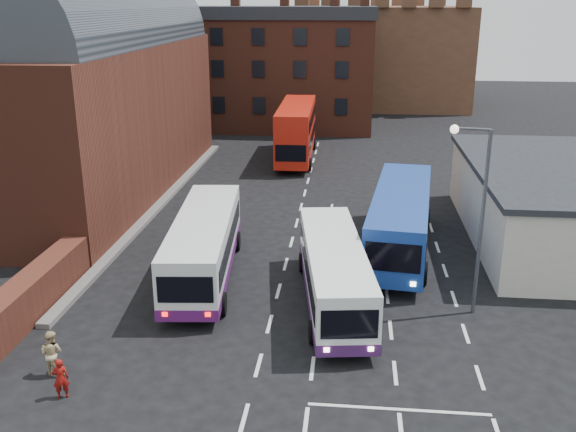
# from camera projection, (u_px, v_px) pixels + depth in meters

# --- Properties ---
(ground) EXTENTS (180.00, 180.00, 0.00)m
(ground) POSITION_uv_depth(u_px,v_px,m) (261.00, 354.00, 24.44)
(ground) COLOR black
(railway_station) EXTENTS (12.00, 28.00, 16.00)m
(railway_station) POSITION_uv_depth(u_px,v_px,m) (76.00, 81.00, 43.27)
(railway_station) COLOR #602B1E
(railway_station) RESTS_ON ground
(forecourt_wall) EXTENTS (1.20, 10.00, 1.80)m
(forecourt_wall) POSITION_uv_depth(u_px,v_px,m) (28.00, 298.00, 27.01)
(forecourt_wall) COLOR #602B1E
(forecourt_wall) RESTS_ON ground
(cream_building) EXTENTS (10.40, 16.40, 4.25)m
(cream_building) POSITION_uv_depth(u_px,v_px,m) (564.00, 203.00, 35.50)
(cream_building) COLOR beige
(cream_building) RESTS_ON ground
(brick_terrace) EXTENTS (22.00, 10.00, 11.00)m
(brick_terrace) POSITION_uv_depth(u_px,v_px,m) (266.00, 74.00, 66.60)
(brick_terrace) COLOR brown
(brick_terrace) RESTS_ON ground
(castle_keep) EXTENTS (22.00, 22.00, 12.00)m
(castle_keep) POSITION_uv_depth(u_px,v_px,m) (377.00, 54.00, 84.14)
(castle_keep) COLOR brown
(castle_keep) RESTS_ON ground
(bus_white_outbound) EXTENTS (3.62, 11.38, 3.05)m
(bus_white_outbound) POSITION_uv_depth(u_px,v_px,m) (204.00, 242.00, 30.69)
(bus_white_outbound) COLOR silver
(bus_white_outbound) RESTS_ON ground
(bus_white_inbound) EXTENTS (3.78, 10.64, 2.84)m
(bus_white_inbound) POSITION_uv_depth(u_px,v_px,m) (334.00, 269.00, 27.90)
(bus_white_inbound) COLOR white
(bus_white_inbound) RESTS_ON ground
(bus_blue) EXTENTS (4.23, 12.47, 3.33)m
(bus_blue) POSITION_uv_depth(u_px,v_px,m) (401.00, 217.00, 33.75)
(bus_blue) COLOR navy
(bus_blue) RESTS_ON ground
(bus_red_double) EXTENTS (3.08, 11.62, 4.63)m
(bus_red_double) POSITION_uv_depth(u_px,v_px,m) (296.00, 131.00, 53.33)
(bus_red_double) COLOR red
(bus_red_double) RESTS_ON ground
(street_lamp) EXTENTS (1.64, 0.48, 8.11)m
(street_lamp) POSITION_uv_depth(u_px,v_px,m) (476.00, 204.00, 26.19)
(street_lamp) COLOR #4D5157
(street_lamp) RESTS_ON ground
(pedestrian_red) EXTENTS (0.63, 0.52, 1.47)m
(pedestrian_red) POSITION_uv_depth(u_px,v_px,m) (61.00, 378.00, 21.55)
(pedestrian_red) COLOR maroon
(pedestrian_red) RESTS_ON ground
(pedestrian_beige) EXTENTS (0.95, 0.81, 1.73)m
(pedestrian_beige) POSITION_uv_depth(u_px,v_px,m) (52.00, 353.00, 22.86)
(pedestrian_beige) COLOR tan
(pedestrian_beige) RESTS_ON ground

